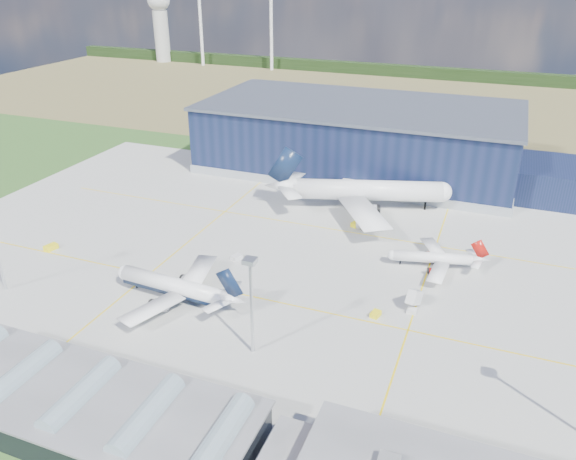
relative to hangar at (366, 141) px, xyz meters
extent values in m
plane|color=#2C5B22|center=(-2.81, -94.80, -11.62)|extent=(600.00, 600.00, 0.00)
cube|color=#999995|center=(-2.81, -84.80, -11.59)|extent=(220.00, 160.00, 0.06)
cube|color=yellow|center=(-2.81, -104.80, -11.54)|extent=(180.00, 0.40, 0.02)
cube|color=yellow|center=(-2.81, -59.80, -11.54)|extent=(180.00, 0.40, 0.02)
cube|color=yellow|center=(-32.81, -84.80, -11.54)|extent=(0.40, 120.00, 0.02)
cube|color=yellow|center=(37.19, -84.80, -11.54)|extent=(0.40, 120.00, 0.02)
cube|color=olive|center=(-2.81, 125.20, -11.62)|extent=(600.00, 220.00, 0.01)
cube|color=black|center=(-2.81, 205.20, -7.62)|extent=(600.00, 8.00, 8.00)
cylinder|color=white|center=(-182.81, 195.20, 23.38)|extent=(2.40, 2.40, 70.00)
cylinder|color=white|center=(-122.81, 195.20, 23.38)|extent=(2.40, 2.40, 70.00)
cylinder|color=silver|center=(-222.81, 200.20, 8.38)|extent=(12.00, 12.00, 40.00)
sphere|color=white|center=(-222.81, 200.20, 36.38)|extent=(18.00, 18.00, 18.00)
cube|color=#101B38|center=(-2.81, 0.20, 0.88)|extent=(120.00, 60.00, 25.00)
cube|color=#959CA3|center=(-2.81, 0.20, -10.02)|extent=(121.00, 61.00, 3.20)
cube|color=#4D5361|center=(-2.81, 0.20, 13.88)|extent=(122.00, 62.00, 1.20)
cube|color=#101B38|center=(69.19, -4.80, -5.62)|extent=(24.00, 30.00, 12.00)
cube|color=black|center=(52.19, -143.60, -5.12)|extent=(44.00, 0.40, 1.40)
cube|color=black|center=(-12.81, -154.80, -8.62)|extent=(65.00, 22.00, 6.00)
cube|color=slate|center=(-12.81, -154.80, -5.42)|extent=(66.00, 23.00, 0.50)
cylinder|color=#90A8B3|center=(-26.81, -154.80, -5.22)|extent=(4.40, 18.00, 4.40)
cylinder|color=#90A8B3|center=(-12.81, -154.80, -5.22)|extent=(4.40, 18.00, 4.40)
cylinder|color=#90A8B3|center=(1.19, -154.80, -5.22)|extent=(4.40, 18.00, 4.40)
cylinder|color=#90A8B3|center=(15.19, -154.80, -5.22)|extent=(4.40, 18.00, 4.40)
cylinder|color=silver|center=(7.19, -124.80, -0.62)|extent=(0.70, 0.70, 22.00)
cube|color=silver|center=(7.19, -124.80, 10.88)|extent=(2.60, 2.60, 1.00)
cube|color=yellow|center=(-67.80, -102.95, -10.84)|extent=(3.08, 4.15, 1.55)
cube|color=yellow|center=(28.89, -102.00, -11.00)|extent=(2.46, 3.19, 1.23)
cube|color=silver|center=(-14.45, -88.58, -10.95)|extent=(3.04, 3.63, 1.34)
cube|color=silver|center=(10.59, -48.17, -10.62)|extent=(4.70, 4.22, 2.00)
cube|color=yellow|center=(11.47, -54.85, -10.85)|extent=(3.13, 3.98, 1.52)
cube|color=silver|center=(36.64, -94.74, -9.84)|extent=(3.50, 5.92, 3.55)
imported|color=#99999E|center=(31.17, -142.80, -11.09)|extent=(3.32, 2.11, 1.05)
camera|label=1|loc=(49.95, -213.53, 65.11)|focal=35.00mm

